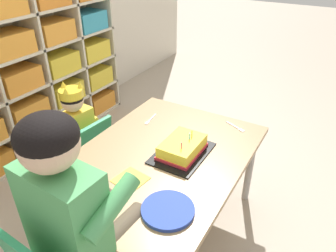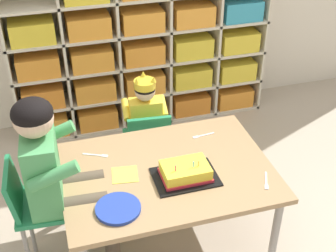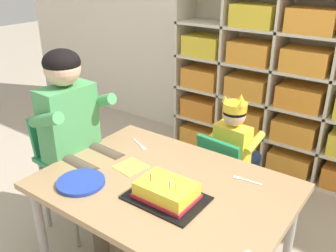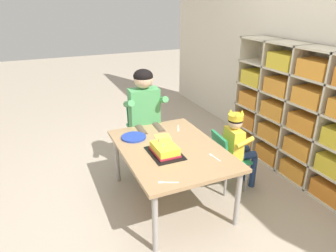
{
  "view_description": "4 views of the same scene",
  "coord_description": "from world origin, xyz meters",
  "views": [
    {
      "loc": [
        -1.15,
        -0.72,
        1.53
      ],
      "look_at": [
        0.07,
        -0.01,
        0.69
      ],
      "focal_mm": 34.29,
      "sensor_mm": 36.0,
      "label": 1
    },
    {
      "loc": [
        -0.55,
        -1.91,
        2.16
      ],
      "look_at": [
        0.02,
        0.02,
        0.81
      ],
      "focal_mm": 49.87,
      "sensor_mm": 36.0,
      "label": 2
    },
    {
      "loc": [
        0.87,
        -1.17,
        1.5
      ],
      "look_at": [
        -0.01,
        0.05,
        0.82
      ],
      "focal_mm": 39.28,
      "sensor_mm": 36.0,
      "label": 3
    },
    {
      "loc": [
        2.13,
        -0.97,
        1.73
      ],
      "look_at": [
        0.03,
        -0.04,
        0.76
      ],
      "focal_mm": 32.6,
      "sensor_mm": 36.0,
      "label": 4
    }
  ],
  "objects": [
    {
      "name": "paper_napkin_square",
      "position": [
        -0.23,
        0.02,
        0.54
      ],
      "size": [
        0.16,
        0.16,
        0.0
      ],
      "primitive_type": "cube",
      "rotation": [
        0.0,
        0.0,
        -0.14
      ],
      "color": "#F4DB4C",
      "rests_on": "activity_table"
    },
    {
      "name": "classroom_chair_blue",
      "position": [
        0.03,
        0.57,
        0.35
      ],
      "size": [
        0.33,
        0.33,
        0.58
      ],
      "rotation": [
        0.0,
        0.0,
        3.05
      ],
      "color": "#238451",
      "rests_on": "ground"
    },
    {
      "name": "paper_plate_stack",
      "position": [
        -0.31,
        -0.23,
        0.55
      ],
      "size": [
        0.23,
        0.23,
        0.02
      ],
      "primitive_type": "cylinder",
      "color": "#233DA3",
      "rests_on": "activity_table"
    },
    {
      "name": "storage_cubby_shelf",
      "position": [
        0.22,
        1.38,
        0.62
      ],
      "size": [
        2.02,
        0.3,
        1.33
      ],
      "color": "beige",
      "rests_on": "ground"
    },
    {
      "name": "classroom_chair_adult_side",
      "position": [
        -0.69,
        -0.01,
        0.46
      ],
      "size": [
        0.37,
        0.34,
        0.72
      ],
      "rotation": [
        0.0,
        0.0,
        1.51
      ],
      "color": "#238451",
      "rests_on": "ground"
    },
    {
      "name": "fork_near_cake_tray",
      "position": [
        0.3,
        0.25,
        0.54
      ],
      "size": [
        0.14,
        0.03,
        0.0
      ],
      "rotation": [
        0.0,
        0.0,
        0.1
      ],
      "color": "white",
      "rests_on": "activity_table"
    },
    {
      "name": "birthday_cake_on_tray",
      "position": [
        0.08,
        -0.09,
        0.58
      ],
      "size": [
        0.34,
        0.25,
        0.12
      ],
      "color": "black",
      "rests_on": "activity_table"
    },
    {
      "name": "classroom_back_wall",
      "position": [
        0.0,
        1.59,
        1.46
      ],
      "size": [
        6.01,
        0.1,
        2.91
      ],
      "primitive_type": "cube",
      "color": "beige",
      "rests_on": "ground"
    },
    {
      "name": "fork_near_child_seat",
      "position": [
        -0.34,
        0.24,
        0.54
      ],
      "size": [
        0.14,
        0.08,
        0.0
      ],
      "rotation": [
        0.0,
        0.0,
        2.71
      ],
      "color": "white",
      "rests_on": "activity_table"
    },
    {
      "name": "child_with_crown",
      "position": [
        0.04,
        0.67,
        0.49
      ],
      "size": [
        0.31,
        0.31,
        0.8
      ],
      "rotation": [
        0.0,
        0.0,
        3.05
      ],
      "color": "yellow",
      "rests_on": "ground"
    },
    {
      "name": "ground",
      "position": [
        0.0,
        0.0,
        0.0
      ],
      "size": [
        16.0,
        16.0,
        0.0
      ],
      "primitive_type": "plane",
      "color": "tan"
    },
    {
      "name": "adult_helper_seated",
      "position": [
        -0.58,
        -0.01,
        0.69
      ],
      "size": [
        0.44,
        0.42,
        1.1
      ],
      "rotation": [
        0.0,
        0.0,
        1.51
      ],
      "color": "#4C9E5B",
      "rests_on": "ground"
    },
    {
      "name": "activity_table",
      "position": [
        0.0,
        0.0,
        0.49
      ],
      "size": [
        1.15,
        0.83,
        0.54
      ],
      "color": "#A37F56",
      "rests_on": "ground"
    },
    {
      "name": "fork_at_table_front_edge",
      "position": [
        0.48,
        -0.25,
        0.54
      ],
      "size": [
        0.07,
        0.13,
        0.0
      ],
      "rotation": [
        0.0,
        0.0,
        1.14
      ],
      "color": "white",
      "rests_on": "activity_table"
    }
  ]
}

